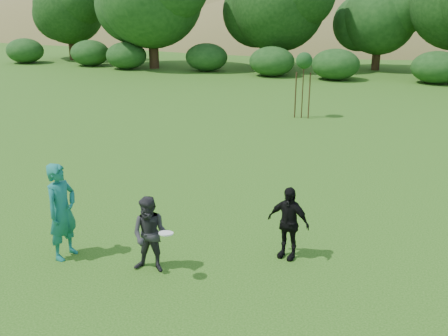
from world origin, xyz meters
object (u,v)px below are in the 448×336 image
object	(u,v)px
sapling	(304,62)
player_grey	(150,235)
player_black	(288,223)
player_teal	(62,211)

from	to	relation	value
sapling	player_grey	bearing A→B (deg)	-92.92
player_black	player_grey	bearing A→B (deg)	-136.08
player_teal	sapling	world-z (taller)	sapling
player_teal	player_black	xyz separation A→B (m)	(4.30, 1.31, -0.23)
player_grey	player_black	world-z (taller)	player_black
player_black	sapling	distance (m)	12.81
player_teal	player_black	distance (m)	4.50
player_teal	player_black	bearing A→B (deg)	-64.76
player_grey	sapling	size ratio (longest dim) A/B	0.53
player_teal	player_grey	world-z (taller)	player_teal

